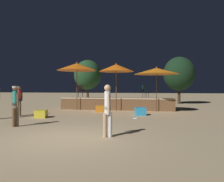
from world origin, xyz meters
The scene contains 16 objects.
ground_plane centered at (0.00, 0.00, 0.00)m, with size 120.00×120.00×0.00m, color tan.
wooden_deck centered at (0.06, 9.57, 0.39)m, with size 8.00×2.23×0.86m.
patio_umbrella_0 centered at (-2.62, 8.21, 3.02)m, with size 2.74×2.74×3.36m.
patio_umbrella_1 centered at (2.84, 8.24, 2.65)m, with size 2.91×2.91×2.93m.
patio_umbrella_2 centered at (0.20, 8.06, 2.88)m, with size 2.35×2.35×3.21m.
cube_seat_0 centered at (-3.10, 4.16, 0.20)m, with size 0.67×0.67×0.39m.
cube_seat_1 centered at (1.92, 6.16, 0.22)m, with size 0.70×0.70×0.45m.
cube_seat_2 centered at (-0.72, 7.35, 0.21)m, with size 0.75×0.75×0.41m.
person_0 centered at (-4.66, 4.59, 0.87)m, with size 0.27×0.41×1.64m.
person_1 centered at (-2.76, 1.54, 0.90)m, with size 0.42×0.28×1.63m.
person_3 centered at (1.25, 0.43, 0.88)m, with size 0.29×0.48×1.65m.
bistro_chair_0 centered at (1.99, 9.98, 1.40)m, with size 0.47×0.47×0.90m.
bistro_chair_1 centered at (-2.79, 9.44, 1.40)m, with size 0.43×0.43×0.90m.
frisbee_disc centered at (1.79, 4.77, 0.02)m, with size 0.27×0.27×0.03m.
background_tree_0 centered at (-5.61, 20.32, 3.20)m, with size 3.43×3.43×5.10m.
background_tree_1 centered at (5.06, 15.76, 2.92)m, with size 2.99×2.99×4.57m.
Camera 1 is at (2.69, -6.28, 1.55)m, focal length 35.00 mm.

